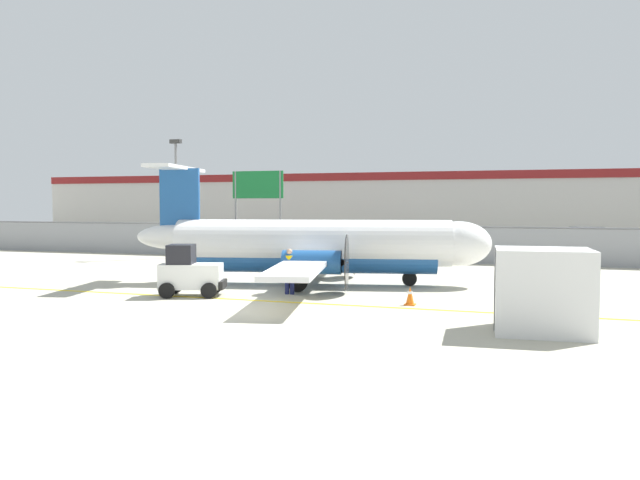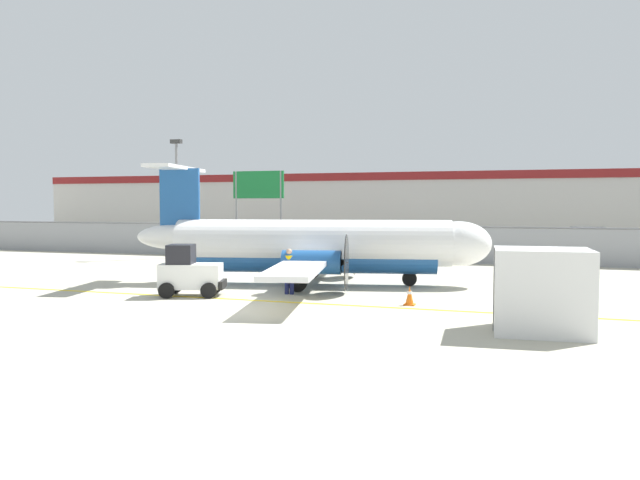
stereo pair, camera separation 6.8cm
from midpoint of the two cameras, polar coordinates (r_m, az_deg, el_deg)
The scene contains 16 objects.
ground_plane at distance 21.81m, azimuth -5.48°, elevation -5.54°, with size 140.00×140.00×0.01m.
perimeter_fence at distance 36.83m, azimuth 4.53°, elevation -0.15°, with size 98.00×0.10×2.10m.
parking_lot_strip at distance 48.13m, azimuth 7.75°, elevation -0.60°, with size 98.00×17.00×0.12m.
background_building at distance 66.29m, azimuth 10.66°, elevation 3.22°, with size 91.00×8.10×6.50m.
commuter_airplane at distance 25.79m, azimuth -0.03°, elevation -0.57°, with size 14.80×15.99×4.92m.
baggage_tug at distance 23.20m, azimuth -11.77°, elevation -2.93°, with size 2.55×1.94×1.88m.
ground_crew_worker at distance 23.13m, azimuth -2.74°, elevation -2.64°, with size 0.54×0.35×1.70m.
cargo_container at distance 17.25m, azimuth 19.74°, elevation -4.41°, with size 2.53×2.16×2.20m.
traffic_cone_near_left at distance 20.94m, azimuth 8.29°, elevation -5.07°, with size 0.36×0.36×0.64m.
traffic_cone_near_right at distance 25.97m, azimuth -11.13°, elevation -3.46°, with size 0.36×0.36×0.64m.
parked_car_0 at distance 54.36m, azimuth -5.02°, elevation 0.75°, with size 4.35×2.33×1.58m.
parked_car_1 at distance 44.69m, azimuth 0.99°, elevation 0.19°, with size 4.24×2.09×1.58m.
parked_car_2 at distance 43.36m, azimuth 11.41°, elevation 0.03°, with size 4.39×2.42×1.58m.
parked_car_3 at distance 48.22m, azimuth 23.16°, elevation 0.15°, with size 4.26×2.13×1.58m.
apron_light_pole at distance 39.34m, azimuth -12.91°, elevation 4.64°, with size 0.70×0.30×7.27m.
highway_sign at distance 41.42m, azimuth -5.61°, elevation 4.42°, with size 3.60×0.14×5.50m.
Camera 2 is at (8.68, -17.72, 3.38)m, focal length 35.00 mm.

